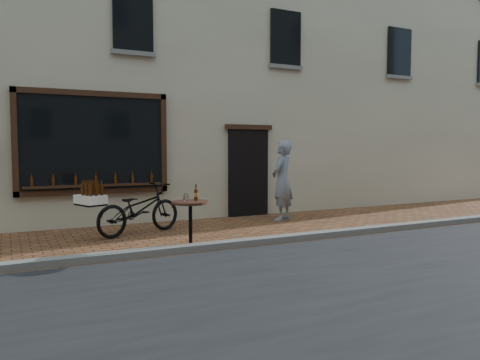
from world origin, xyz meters
name	(u,v)px	position (x,y,z in m)	size (l,w,h in m)	color
ground	(244,249)	(0.00, 0.00, 0.00)	(90.00, 90.00, 0.00)	brown
kerb	(239,243)	(0.00, 0.20, 0.06)	(90.00, 0.25, 0.12)	slate
shop_building	(142,35)	(0.00, 6.50, 5.00)	(28.00, 6.20, 10.00)	beige
cargo_bicycle	(137,209)	(-1.29, 2.17, 0.52)	(2.30, 1.37, 1.09)	black
bistro_table	(191,215)	(-0.84, 0.35, 0.60)	(0.65, 0.65, 1.11)	black
pedestrian	(282,181)	(2.28, 2.42, 0.96)	(0.70, 0.46, 1.91)	gray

